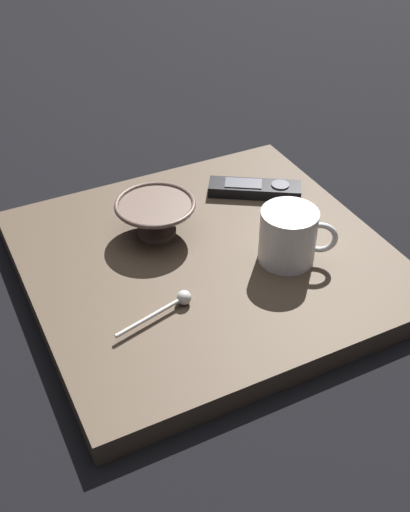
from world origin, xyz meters
name	(u,v)px	position (x,y,z in m)	size (l,w,h in m)	color
ground_plane	(206,271)	(0.00, 0.00, 0.00)	(6.00, 6.00, 0.00)	black
table	(206,262)	(0.00, 0.00, 0.02)	(0.54, 0.57, 0.04)	#4C3D2D
cereal_bowl	(156,216)	(0.09, 0.05, 0.07)	(0.14, 0.14, 0.06)	brown
coffee_mug	(289,236)	(-0.07, -0.11, 0.08)	(0.09, 0.11, 0.09)	white
teaspoon	(175,303)	(-0.10, 0.10, 0.05)	(0.04, 0.13, 0.02)	silver
tv_remote_near	(255,189)	(0.12, -0.16, 0.05)	(0.13, 0.17, 0.02)	black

